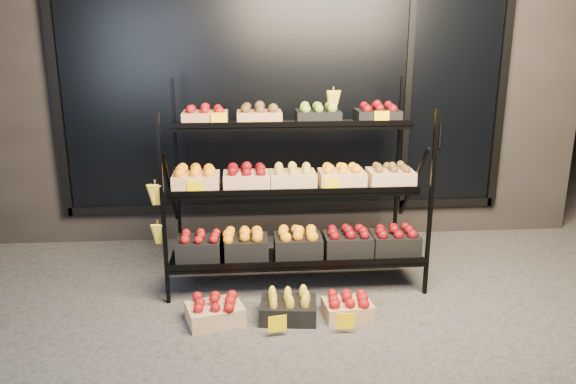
{
  "coord_description": "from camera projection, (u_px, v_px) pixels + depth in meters",
  "views": [
    {
      "loc": [
        -0.41,
        -3.87,
        2.04
      ],
      "look_at": [
        -0.06,
        0.55,
        0.78
      ],
      "focal_mm": 35.0,
      "sensor_mm": 36.0,
      "label": 1
    }
  ],
  "objects": [
    {
      "name": "building",
      "position": [
        279.0,
        59.0,
        6.31
      ],
      "size": [
        6.0,
        2.08,
        3.5
      ],
      "color": "#2D2826",
      "rests_on": "ground"
    },
    {
      "name": "tag_floor_b",
      "position": [
        346.0,
        326.0,
        3.92
      ],
      "size": [
        0.13,
        0.01,
        0.12
      ],
      "primitive_type": "cube",
      "color": "#FFCB00",
      "rests_on": "ground"
    },
    {
      "name": "floor_crate_midleft",
      "position": [
        288.0,
        307.0,
        4.12
      ],
      "size": [
        0.44,
        0.35,
        0.2
      ],
      "rotation": [
        0.0,
        0.0,
        -0.11
      ],
      "color": "black",
      "rests_on": "ground"
    },
    {
      "name": "display_rack",
      "position": [
        293.0,
        189.0,
        4.66
      ],
      "size": [
        2.18,
        1.02,
        1.69
      ],
      "color": "black",
      "rests_on": "ground"
    },
    {
      "name": "floor_crate_midright",
      "position": [
        348.0,
        306.0,
        4.16
      ],
      "size": [
        0.37,
        0.29,
        0.18
      ],
      "rotation": [
        0.0,
        0.0,
        0.11
      ],
      "color": "tan",
      "rests_on": "ground"
    },
    {
      "name": "floor_crate_left",
      "position": [
        215.0,
        310.0,
        4.08
      ],
      "size": [
        0.45,
        0.38,
        0.2
      ],
      "rotation": [
        0.0,
        0.0,
        0.28
      ],
      "color": "tan",
      "rests_on": "ground"
    },
    {
      "name": "ground",
      "position": [
        301.0,
        308.0,
        4.3
      ],
      "size": [
        24.0,
        24.0,
        0.0
      ],
      "primitive_type": "plane",
      "color": "#514F4C",
      "rests_on": "ground"
    },
    {
      "name": "tag_floor_a",
      "position": [
        277.0,
        329.0,
        3.89
      ],
      "size": [
        0.13,
        0.01,
        0.12
      ],
      "primitive_type": "cube",
      "color": "#FFCB00",
      "rests_on": "ground"
    }
  ]
}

